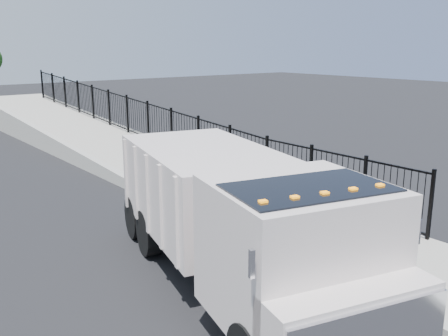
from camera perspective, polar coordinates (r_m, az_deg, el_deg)
ground at (r=12.37m, az=5.51°, el=-9.75°), size 120.00×120.00×0.00m
sidewalk at (r=12.58m, az=18.44°, el=-9.72°), size 3.55×12.00×0.12m
curb at (r=11.12m, az=12.84°, el=-12.42°), size 0.30×12.00×0.16m
ramp at (r=26.58m, az=-15.56°, el=2.64°), size 3.95×24.06×3.19m
iron_fence at (r=23.50m, az=-8.63°, el=3.80°), size 0.10×28.00×1.80m
truck at (r=9.98m, az=1.73°, el=-5.50°), size 4.71×8.87×2.90m
worker at (r=12.06m, az=10.33°, el=-5.11°), size 0.63×0.79×1.89m
debris at (r=12.42m, az=11.49°, el=-9.06°), size 0.34×0.34×0.08m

